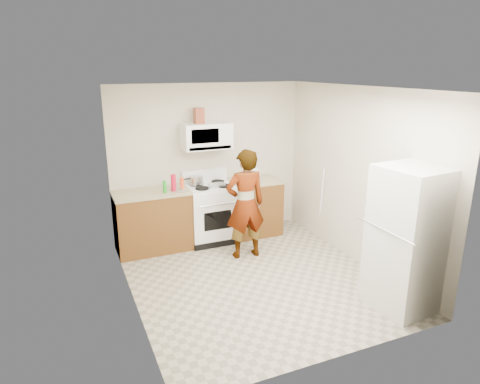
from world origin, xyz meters
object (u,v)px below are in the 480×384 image
kettle (254,173)px  fridge (408,239)px  person (245,204)px  saucepan (196,180)px  microwave (206,136)px  gas_range (211,212)px

kettle → fridge: bearing=-64.0°
person → saucepan: size_ratio=7.55×
microwave → fridge: (1.41, -2.91, -0.85)m
person → fridge: 2.31m
fridge → kettle: size_ratio=9.92×
microwave → fridge: bearing=-64.1°
gas_range → saucepan: size_ratio=5.23×
gas_range → person: bearing=-71.0°
microwave → kettle: (0.83, -0.00, -0.68)m
microwave → gas_range: bearing=-90.0°
fridge → person: bearing=114.3°
microwave → saucepan: 0.72m
gas_range → person: (0.27, -0.78, 0.33)m
gas_range → fridge: size_ratio=0.66×
microwave → kettle: microwave is taller
fridge → kettle: bearing=95.8°
gas_range → saucepan: 0.57m
kettle → gas_range: bearing=-156.7°
fridge → gas_range: bearing=111.5°
gas_range → microwave: bearing=90.0°
kettle → person: bearing=-107.4°
person → fridge: bearing=122.8°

